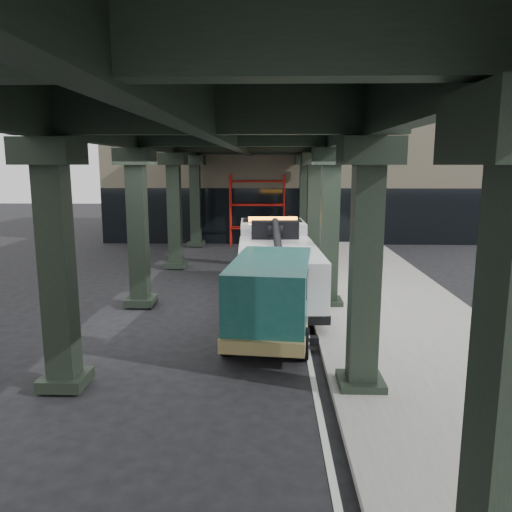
# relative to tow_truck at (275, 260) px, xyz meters

# --- Properties ---
(ground) EXTENTS (90.00, 90.00, 0.00)m
(ground) POSITION_rel_tow_truck_xyz_m (-0.93, -3.02, -1.34)
(ground) COLOR black
(ground) RESTS_ON ground
(sidewalk) EXTENTS (5.00, 40.00, 0.15)m
(sidewalk) POSITION_rel_tow_truck_xyz_m (3.57, -1.02, -1.27)
(sidewalk) COLOR gray
(sidewalk) RESTS_ON ground
(lane_stripe) EXTENTS (0.12, 38.00, 0.01)m
(lane_stripe) POSITION_rel_tow_truck_xyz_m (0.77, -1.02, -1.34)
(lane_stripe) COLOR silver
(lane_stripe) RESTS_ON ground
(viaduct) EXTENTS (7.40, 32.00, 6.40)m
(viaduct) POSITION_rel_tow_truck_xyz_m (-1.33, -1.02, 4.12)
(viaduct) COLOR black
(viaduct) RESTS_ON ground
(building) EXTENTS (22.00, 10.00, 8.00)m
(building) POSITION_rel_tow_truck_xyz_m (1.07, 16.98, 2.66)
(building) COLOR #C6B793
(building) RESTS_ON ground
(scaffolding) EXTENTS (3.08, 0.88, 4.00)m
(scaffolding) POSITION_rel_tow_truck_xyz_m (-0.93, 11.63, 0.77)
(scaffolding) COLOR red
(scaffolding) RESTS_ON ground
(tow_truck) EXTENTS (2.81, 8.51, 2.75)m
(tow_truck) POSITION_rel_tow_truck_xyz_m (0.00, 0.00, 0.00)
(tow_truck) COLOR black
(tow_truck) RESTS_ON ground
(towed_van) EXTENTS (2.53, 5.37, 2.11)m
(towed_van) POSITION_rel_tow_truck_xyz_m (-0.10, -3.58, -0.21)
(towed_van) COLOR #134641
(towed_van) RESTS_ON ground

